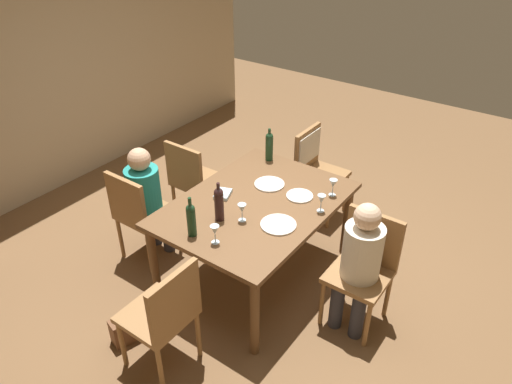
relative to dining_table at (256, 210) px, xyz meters
name	(u,v)px	position (x,y,z in m)	size (l,w,h in m)	color
ground_plane	(256,272)	(0.00, 0.00, -0.68)	(10.00, 10.00, 0.00)	brown
rear_room_partition	(40,69)	(0.00, 2.78, 0.67)	(6.40, 0.12, 2.70)	tan
dining_table	(256,210)	(0.00, 0.00, 0.00)	(1.58, 1.15, 0.76)	brown
chair_near	(365,262)	(0.09, -0.96, -0.14)	(0.44, 0.44, 0.92)	olive
chair_far_left	(139,211)	(-0.44, 0.96, -0.14)	(0.44, 0.44, 0.92)	olive
chair_far_right	(193,178)	(0.27, 0.96, -0.14)	(0.44, 0.44, 0.92)	olive
chair_right_end	(313,160)	(1.17, 0.12, -0.08)	(0.44, 0.46, 0.92)	olive
chair_left_end	(165,313)	(-1.17, -0.09, -0.14)	(0.44, 0.44, 0.92)	olive
person_woman_host	(360,259)	(-0.03, -0.96, -0.03)	(0.34, 0.29, 1.11)	#33333D
person_man_bearded	(147,195)	(-0.33, 0.96, -0.03)	(0.34, 0.30, 1.11)	#33333D
wine_bottle_tall_green	(219,203)	(-0.36, 0.09, 0.23)	(0.07, 0.07, 0.33)	black
wine_bottle_dark_red	(269,146)	(0.67, 0.33, 0.23)	(0.07, 0.07, 0.32)	#19381E
wine_bottle_short_olive	(191,219)	(-0.63, 0.13, 0.23)	(0.07, 0.07, 0.33)	#19381E
wine_glass_near_left	(321,200)	(0.20, -0.49, 0.19)	(0.07, 0.07, 0.15)	silver
wine_glass_centre	(333,184)	(0.46, -0.46, 0.19)	(0.07, 0.07, 0.15)	silver
wine_glass_near_right	(215,231)	(-0.60, -0.07, 0.19)	(0.07, 0.07, 0.15)	silver
wine_glass_far	(242,209)	(-0.27, -0.06, 0.19)	(0.07, 0.07, 0.15)	silver
dinner_plate_host	(300,196)	(0.28, -0.25, 0.09)	(0.23, 0.23, 0.01)	silver
dinner_plate_guest_left	(269,184)	(0.29, 0.07, 0.09)	(0.26, 0.26, 0.01)	silver
dinner_plate_guest_right	(278,225)	(-0.16, -0.33, 0.09)	(0.28, 0.28, 0.01)	silver
folded_napkin	(223,194)	(-0.08, 0.29, 0.10)	(0.16, 0.12, 0.03)	#ADC6D6
handbag	(129,327)	(-1.17, 0.35, -0.57)	(0.28, 0.12, 0.22)	brown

